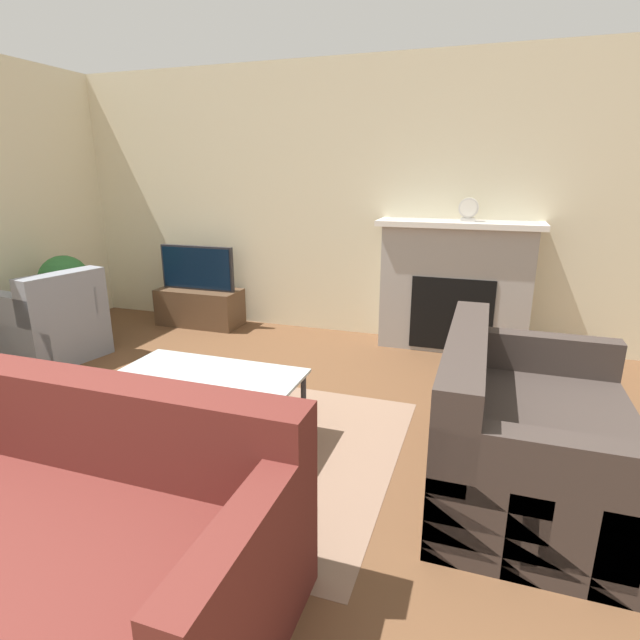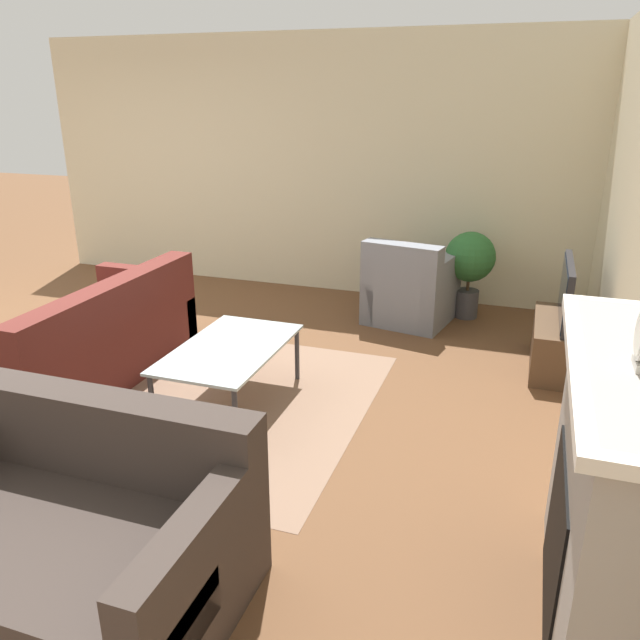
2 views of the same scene
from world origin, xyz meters
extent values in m
plane|color=brown|center=(0.00, 0.00, 0.00)|extent=(20.00, 20.00, 0.00)
cube|color=beige|center=(-2.76, 2.32, 1.35)|extent=(0.06, 7.64, 2.70)
cube|color=#896B56|center=(0.14, 2.15, 0.00)|extent=(2.35, 1.88, 0.00)
cube|color=#9E9993|center=(1.45, 4.46, 0.61)|extent=(1.35, 0.37, 1.22)
cube|color=black|center=(1.45, 4.27, 0.38)|extent=(0.74, 0.01, 0.68)
cube|color=white|center=(1.45, 4.43, 1.20)|extent=(1.47, 0.43, 0.05)
cube|color=brown|center=(-1.28, 4.36, 0.20)|extent=(0.92, 0.41, 0.40)
cube|color=#232328|center=(-1.28, 4.36, 0.65)|extent=(0.86, 0.05, 0.48)
cube|color=black|center=(-1.28, 4.33, 0.65)|extent=(0.82, 0.01, 0.44)
cube|color=#5B231E|center=(0.16, 0.85, 0.21)|extent=(2.00, 0.91, 0.42)
cube|color=#5B231E|center=(0.16, 1.21, 0.62)|extent=(2.00, 0.20, 0.40)
cube|color=#5B231E|center=(-0.77, 0.85, 0.33)|extent=(0.14, 0.91, 0.66)
cube|color=#3D332D|center=(2.05, 2.29, 0.21)|extent=(0.99, 1.50, 0.42)
cube|color=#3D332D|center=(1.66, 2.29, 0.62)|extent=(0.20, 1.50, 0.40)
cube|color=#3D332D|center=(2.05, 2.97, 0.33)|extent=(0.99, 0.14, 0.66)
cube|color=gray|center=(-2.02, 3.00, 0.21)|extent=(0.89, 0.87, 0.42)
cube|color=gray|center=(-1.74, 2.95, 0.62)|extent=(0.33, 0.77, 0.40)
cube|color=gray|center=(-1.96, 3.30, 0.33)|extent=(0.77, 0.28, 0.66)
cube|color=gray|center=(-2.07, 2.71, 0.33)|extent=(0.77, 0.28, 0.66)
cylinder|color=#333338|center=(-0.40, 1.84, 0.21)|extent=(0.04, 0.04, 0.42)
cylinder|color=#333338|center=(0.68, 1.84, 0.21)|extent=(0.04, 0.04, 0.42)
cylinder|color=#333338|center=(-0.40, 2.43, 0.21)|extent=(0.04, 0.04, 0.42)
cylinder|color=#333338|center=(0.68, 2.43, 0.21)|extent=(0.04, 0.04, 0.42)
cube|color=silver|center=(0.14, 2.14, 0.43)|extent=(1.15, 0.68, 0.02)
cylinder|color=#47474C|center=(-2.28, 3.51, 0.14)|extent=(0.23, 0.23, 0.27)
cylinder|color=#4C3823|center=(-2.28, 3.51, 0.35)|extent=(0.03, 0.03, 0.15)
sphere|color=#2D6B33|center=(-2.28, 3.51, 0.61)|extent=(0.48, 0.48, 0.48)
cylinder|color=white|center=(1.52, 4.42, 1.34)|extent=(0.14, 0.00, 0.14)
camera|label=1|loc=(1.72, -0.31, 1.64)|focal=28.00mm
camera|label=2|loc=(3.73, 4.03, 2.12)|focal=35.00mm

